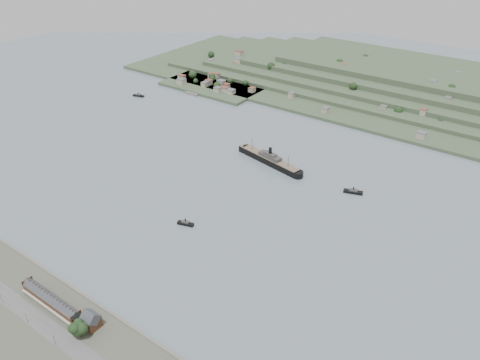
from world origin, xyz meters
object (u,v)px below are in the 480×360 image
Objects in this scene: gabled_building at (91,320)px; tugboat at (186,223)px; terrace_row at (51,300)px; fig_tree at (78,328)px; steamship at (267,159)px.

gabled_building is 125.86m from tugboat.
gabled_building is at bearing -77.46° from tugboat.
gabled_building reaches higher than tugboat.
terrace_row is 3.95× the size of gabled_building.
terrace_row is 38.82m from fig_tree.
steamship is 6.78× the size of fig_tree.
terrace_row is at bearing -91.23° from steamship.
gabled_building is 0.15× the size of steamship.
fig_tree is at bearing -9.75° from terrace_row.
tugboat is at bearing 102.54° from gabled_building.
steamship reaches higher than gabled_building.
tugboat is at bearing -88.12° from steamship.
terrace_row is 37.74m from gabled_building.
tugboat is (-27.30, 122.69, -6.56)m from gabled_building.
terrace_row is at bearing -173.88° from gabled_building.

